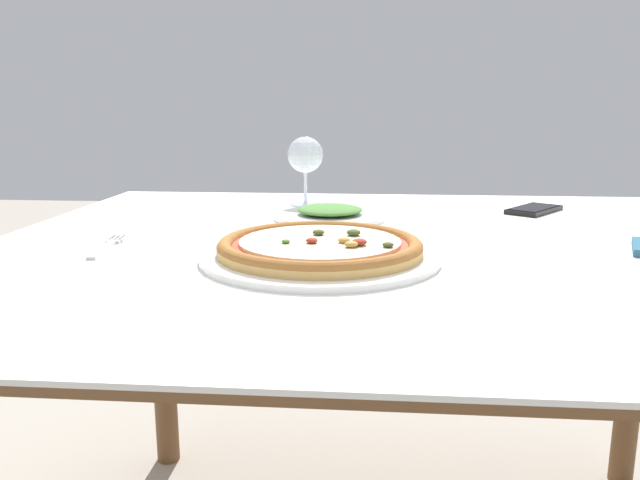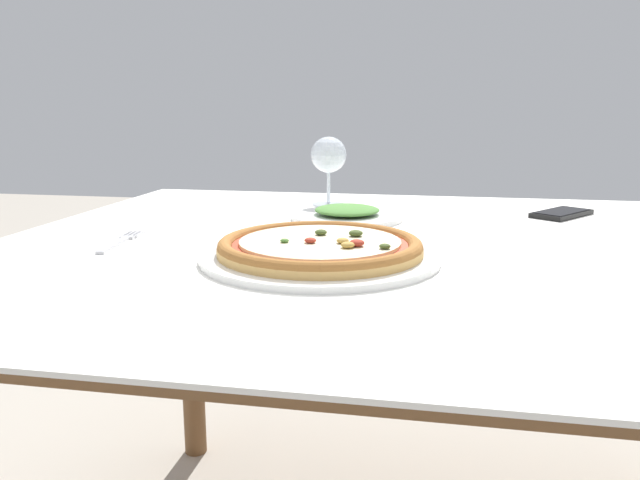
{
  "view_description": "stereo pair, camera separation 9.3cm",
  "coord_description": "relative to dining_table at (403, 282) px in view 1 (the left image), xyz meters",
  "views": [
    {
      "loc": [
        -0.06,
        -1.04,
        0.95
      ],
      "look_at": [
        -0.13,
        -0.14,
        0.75
      ],
      "focal_mm": 35.0,
      "sensor_mm": 36.0,
      "label": 1
    },
    {
      "loc": [
        0.03,
        -1.03,
        0.95
      ],
      "look_at": [
        -0.13,
        -0.14,
        0.75
      ],
      "focal_mm": 35.0,
      "sensor_mm": 36.0,
      "label": 2
    }
  ],
  "objects": [
    {
      "name": "pizza_plate",
      "position": [
        -0.13,
        -0.14,
        0.09
      ],
      "size": [
        0.36,
        0.36,
        0.04
      ],
      "color": "white",
      "rests_on": "dining_table"
    },
    {
      "name": "dining_table",
      "position": [
        0.0,
        0.0,
        0.0
      ],
      "size": [
        1.42,
        1.15,
        0.72
      ],
      "color": "brown",
      "rests_on": "ground_plane"
    },
    {
      "name": "side_plate",
      "position": [
        -0.14,
        0.2,
        0.08
      ],
      "size": [
        0.23,
        0.23,
        0.03
      ],
      "color": "white",
      "rests_on": "dining_table"
    },
    {
      "name": "fork",
      "position": [
        -0.48,
        -0.08,
        0.07
      ],
      "size": [
        0.04,
        0.17,
        0.0
      ],
      "color": "silver",
      "rests_on": "dining_table"
    },
    {
      "name": "cell_phone",
      "position": [
        0.3,
        0.33,
        0.08
      ],
      "size": [
        0.14,
        0.16,
        0.01
      ],
      "color": "black",
      "rests_on": "dining_table"
    },
    {
      "name": "wine_glass_far_left",
      "position": [
        -0.21,
        0.38,
        0.18
      ],
      "size": [
        0.08,
        0.08,
        0.16
      ],
      "color": "silver",
      "rests_on": "dining_table"
    }
  ]
}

